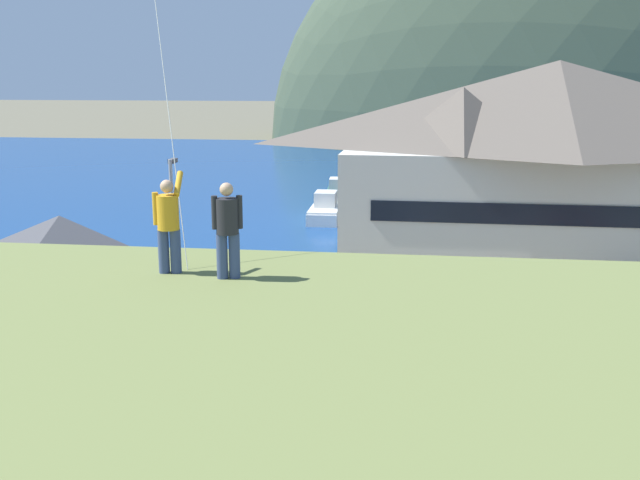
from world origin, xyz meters
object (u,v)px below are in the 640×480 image
(parking_light_pole, at_px, (173,224))
(moored_boat_wharfside, at_px, (338,194))
(parked_car_mid_row_near, at_px, (384,384))
(parked_car_corner_spot, at_px, (212,310))
(moored_boat_outer_mooring, at_px, (421,204))
(parked_car_mid_row_center, at_px, (491,333))
(storage_shed_near_lot, at_px, (64,280))
(parked_car_front_row_red, at_px, (328,319))
(parked_car_back_row_right, at_px, (588,410))
(harbor_lodge, at_px, (554,155))
(person_companion, at_px, (227,227))
(wharf_dock, at_px, (375,208))
(moored_boat_inner_slip, at_px, (326,210))
(person_kite_flyer, at_px, (168,222))

(parking_light_pole, bearing_deg, moored_boat_wharfside, 81.95)
(parked_car_mid_row_near, bearing_deg, parked_car_corner_spot, 138.28)
(moored_boat_wharfside, height_order, parked_car_mid_row_near, moored_boat_wharfside)
(moored_boat_outer_mooring, distance_m, parked_car_corner_spot, 30.88)
(parking_light_pole, bearing_deg, parked_car_mid_row_center, -17.61)
(storage_shed_near_lot, xyz_separation_m, parked_car_front_row_red, (10.25, 1.56, -1.71))
(moored_boat_wharfside, distance_m, parked_car_back_row_right, 42.86)
(parked_car_mid_row_near, xyz_separation_m, parked_car_back_row_right, (6.00, -1.13, 0.00))
(harbor_lodge, distance_m, parked_car_back_row_right, 23.91)
(parked_car_front_row_red, height_order, person_companion, person_companion)
(parked_car_mid_row_center, bearing_deg, parked_car_mid_row_near, -125.97)
(wharf_dock, xyz_separation_m, parking_light_pole, (-7.65, -26.43, 3.72))
(storage_shed_near_lot, height_order, parked_car_back_row_right, storage_shed_near_lot)
(moored_boat_inner_slip, distance_m, parked_car_mid_row_center, 29.01)
(moored_boat_outer_mooring, xyz_separation_m, parked_car_mid_row_near, (-1.29, -36.25, 0.34))
(storage_shed_near_lot, bearing_deg, harbor_lodge, 39.37)
(harbor_lodge, xyz_separation_m, parked_car_mid_row_center, (-4.90, -16.80, -5.05))
(person_kite_flyer, bearing_deg, moored_boat_outer_mooring, 83.74)
(moored_boat_wharfside, distance_m, parked_car_mid_row_near, 40.51)
(parked_car_mid_row_center, relative_size, parking_light_pole, 0.62)
(storage_shed_near_lot, bearing_deg, wharf_dock, 71.77)
(wharf_dock, bearing_deg, person_companion, -90.23)
(parked_car_front_row_red, relative_size, person_kite_flyer, 2.32)
(parked_car_front_row_red, relative_size, parked_car_back_row_right, 0.99)
(storage_shed_near_lot, height_order, person_kite_flyer, person_kite_flyer)
(moored_boat_inner_slip, xyz_separation_m, parked_car_corner_spot, (-1.67, -26.02, 0.34))
(harbor_lodge, bearing_deg, person_companion, -109.70)
(wharf_dock, xyz_separation_m, parked_car_mid_row_near, (2.32, -36.09, 0.71))
(parked_car_mid_row_center, xyz_separation_m, parked_car_mid_row_near, (-3.83, -5.28, 0.00))
(parked_car_corner_spot, bearing_deg, parked_car_front_row_red, -6.92)
(harbor_lodge, height_order, person_companion, harbor_lodge)
(parked_car_front_row_red, bearing_deg, parking_light_pole, 154.14)
(moored_boat_wharfside, bearing_deg, moored_boat_inner_slip, -90.83)
(moored_boat_outer_mooring, height_order, parked_car_mid_row_center, moored_boat_outer_mooring)
(person_kite_flyer, bearing_deg, wharf_dock, 88.28)
(moored_boat_wharfside, xyz_separation_m, parked_car_mid_row_near, (5.66, -40.11, 0.34))
(wharf_dock, distance_m, moored_boat_inner_slip, 4.88)
(parking_light_pole, xyz_separation_m, person_companion, (7.46, -18.96, 3.86))
(wharf_dock, bearing_deg, storage_shed_near_lot, -108.23)
(parked_car_mid_row_center, bearing_deg, storage_shed_near_lot, -177.20)
(moored_boat_wharfside, bearing_deg, wharf_dock, -50.31)
(moored_boat_wharfside, distance_m, parked_car_corner_spot, 33.52)
(moored_boat_inner_slip, xyz_separation_m, parked_car_front_row_red, (3.28, -26.62, 0.34))
(parked_car_mid_row_near, relative_size, parking_light_pole, 0.63)
(person_kite_flyer, bearing_deg, parked_car_mid_row_near, 67.95)
(parked_car_mid_row_near, relative_size, person_companion, 2.48)
(parked_car_front_row_red, bearing_deg, parked_car_mid_row_center, -6.79)
(wharf_dock, bearing_deg, moored_boat_inner_slip, -135.12)
(harbor_lodge, relative_size, parked_car_mid_row_center, 5.97)
(storage_shed_near_lot, distance_m, moored_boat_outer_mooring, 34.80)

